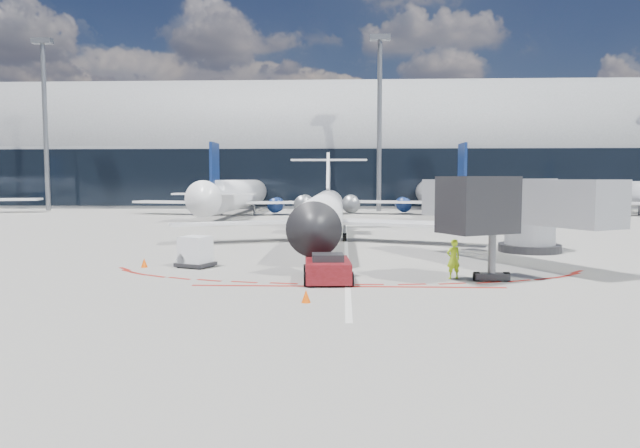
{
  "coord_description": "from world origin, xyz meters",
  "views": [
    {
      "loc": [
        -0.19,
        -36.57,
        4.78
      ],
      "look_at": [
        -1.7,
        -0.28,
        1.9
      ],
      "focal_mm": 32.0,
      "sensor_mm": 36.0,
      "label": 1
    }
  ],
  "objects_px": {
    "pushback_tug": "(327,269)",
    "ramp_worker": "(453,259)",
    "regional_jet": "(324,211)",
    "uld_container": "(195,252)"
  },
  "relations": [
    {
      "from": "pushback_tug",
      "to": "uld_container",
      "type": "xyz_separation_m",
      "value": [
        -7.29,
        4.11,
        0.23
      ]
    },
    {
      "from": "ramp_worker",
      "to": "uld_container",
      "type": "height_order",
      "value": "ramp_worker"
    },
    {
      "from": "ramp_worker",
      "to": "uld_container",
      "type": "bearing_deg",
      "value": -30.68
    },
    {
      "from": "regional_jet",
      "to": "pushback_tug",
      "type": "relative_size",
      "value": 5.45
    },
    {
      "from": "ramp_worker",
      "to": "uld_container",
      "type": "relative_size",
      "value": 0.86
    },
    {
      "from": "regional_jet",
      "to": "uld_container",
      "type": "xyz_separation_m",
      "value": [
        -6.61,
        -11.86,
        -1.57
      ]
    },
    {
      "from": "pushback_tug",
      "to": "uld_container",
      "type": "height_order",
      "value": "uld_container"
    },
    {
      "from": "pushback_tug",
      "to": "ramp_worker",
      "type": "distance_m",
      "value": 6.11
    },
    {
      "from": "uld_container",
      "to": "regional_jet",
      "type": "bearing_deg",
      "value": 83.1
    },
    {
      "from": "pushback_tug",
      "to": "uld_container",
      "type": "distance_m",
      "value": 8.37
    }
  ]
}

